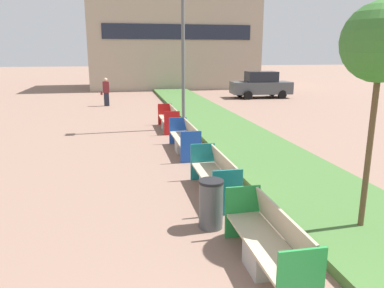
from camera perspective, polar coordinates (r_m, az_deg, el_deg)
planter_grass_strip at (r=14.45m, az=6.52°, el=1.39°), size 2.80×120.00×0.18m
building_backdrop at (r=35.95m, az=-3.12°, el=15.68°), size 14.67×8.03×8.73m
bench_green_frame at (r=5.84m, az=11.53°, el=-15.18°), size 0.65×2.19×0.94m
bench_teal_frame at (r=8.54m, az=3.52°, el=-5.38°), size 0.65×2.24×0.94m
bench_blue_frame at (r=12.16m, az=-1.06°, el=0.50°), size 0.65×2.45×0.94m
bench_red_frame at (r=15.82m, az=-3.50°, el=3.58°), size 0.65×2.28×0.94m
litter_bin at (r=6.97m, az=2.90°, el=-9.10°), size 0.46×0.46×0.92m
street_lamp_post at (r=15.67m, az=-1.39°, el=16.84°), size 0.24×0.44×7.25m
sapling_tree_near at (r=6.84m, az=26.93°, el=13.47°), size 1.29×1.29×3.97m
pedestrian_walking at (r=23.34m, az=-12.97°, el=7.76°), size 0.53×0.24×1.69m
parked_car_distant at (r=27.41m, az=10.45°, el=8.85°), size 4.33×2.08×1.86m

